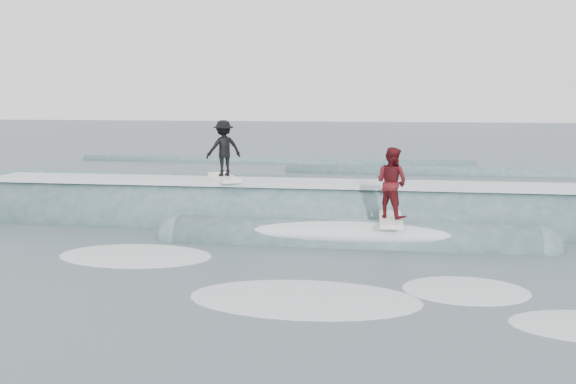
# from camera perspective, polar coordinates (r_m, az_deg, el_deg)

# --- Properties ---
(ground) EXTENTS (160.00, 160.00, 0.00)m
(ground) POSITION_cam_1_polar(r_m,az_deg,el_deg) (13.67, -2.66, -7.13)
(ground) COLOR #384A51
(ground) RESTS_ON ground
(breaking_wave) EXTENTS (23.74, 4.00, 2.43)m
(breaking_wave) POSITION_cam_1_polar(r_m,az_deg,el_deg) (18.25, 1.11, -3.00)
(breaking_wave) COLOR #345558
(breaking_wave) RESTS_ON ground
(surfer_black) EXTENTS (1.42, 2.02, 1.71)m
(surfer_black) POSITION_cam_1_polar(r_m,az_deg,el_deg) (18.69, -5.74, 3.65)
(surfer_black) COLOR white
(surfer_black) RESTS_ON ground
(surfer_red) EXTENTS (1.08, 2.01, 1.85)m
(surfer_red) POSITION_cam_1_polar(r_m,az_deg,el_deg) (15.98, 9.18, 0.51)
(surfer_red) COLOR white
(surfer_red) RESTS_ON ground
(whitewater) EXTENTS (12.14, 5.27, 0.10)m
(whitewater) POSITION_cam_1_polar(r_m,az_deg,el_deg) (12.53, 3.43, -8.60)
(whitewater) COLOR white
(whitewater) RESTS_ON ground
(far_swells) EXTENTS (42.80, 8.65, 0.80)m
(far_swells) POSITION_cam_1_polar(r_m,az_deg,el_deg) (30.99, 1.88, 1.71)
(far_swells) COLOR #345558
(far_swells) RESTS_ON ground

